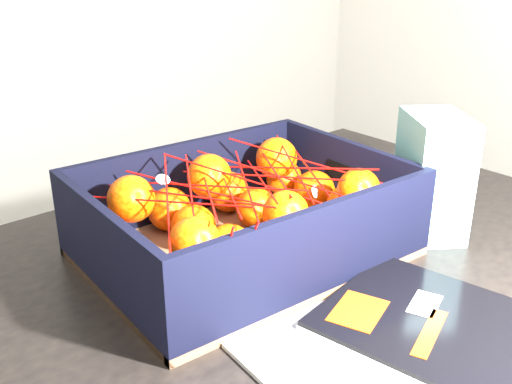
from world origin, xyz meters
TOP-DOWN VIEW (x-y plane):
  - table at (0.11, 0.19)m, footprint 1.25×0.88m
  - magazine_stack at (0.13, -0.05)m, footprint 0.37×0.32m
  - produce_crate at (0.10, 0.25)m, footprint 0.44×0.33m
  - clementine_heap at (0.10, 0.26)m, footprint 0.41×0.31m
  - mesh_net at (0.09, 0.25)m, footprint 0.36×0.29m
  - retail_carton at (0.38, 0.14)m, footprint 0.14×0.15m

SIDE VIEW (x-z plane):
  - table at x=0.11m, z-range 0.28..1.03m
  - magazine_stack at x=0.13m, z-range 0.75..0.77m
  - produce_crate at x=0.10m, z-range 0.72..0.86m
  - clementine_heap at x=0.10m, z-range 0.75..0.87m
  - retail_carton at x=0.38m, z-range 0.75..0.94m
  - mesh_net at x=0.09m, z-range 0.82..0.91m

